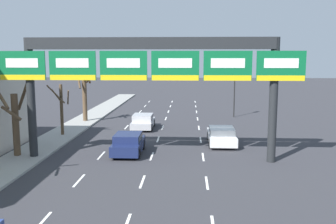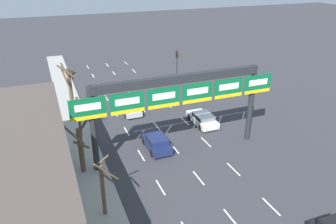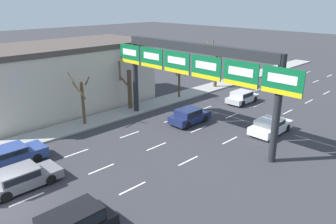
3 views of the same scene
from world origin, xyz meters
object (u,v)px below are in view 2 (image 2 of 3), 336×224
Objects in this scene: tree_bare_third at (79,115)px; car_silver at (130,107)px; car_navy at (156,142)px; tree_bare_second at (80,147)px; tree_bare_closest at (103,186)px; sign_gantry at (180,94)px; tree_bare_furthest at (70,85)px; car_white at (203,118)px; traffic_light_near_gantry at (177,61)px.

car_silver is at bearing 30.46° from tree_bare_third.
tree_bare_second is at bearing -168.87° from car_navy.
car_navy is at bearing 48.61° from tree_bare_closest.
car_silver is 0.84× the size of tree_bare_closest.
sign_gantry is 15.67m from tree_bare_furthest.
tree_bare_furthest is at bearing 117.77° from car_navy.
car_silver is 7.29m from tree_bare_third.
car_white is 7.08m from car_navy.
sign_gantry is 18.93m from traffic_light_near_gantry.
car_white is 16.31m from tree_bare_closest.
sign_gantry is 10.22m from tree_bare_closest.
tree_bare_second reaches higher than car_silver.
car_navy is 0.98× the size of tree_bare_third.
car_navy is 13.58m from tree_bare_furthest.
car_navy is at bearing -39.72° from tree_bare_third.
car_white is at bearing 25.69° from car_navy.
tree_bare_closest is 18.93m from tree_bare_furthest.
tree_bare_second is at bearing -161.58° from car_white.
sign_gantry is 4.60× the size of car_navy.
car_white is at bearing 43.78° from sign_gantry.
tree_bare_second is (-6.94, -1.36, 1.76)m from car_navy.
car_white is at bearing -9.39° from tree_bare_third.
car_white is 1.06× the size of tree_bare_third.
tree_bare_closest is at bearing -83.18° from tree_bare_second.
tree_bare_furthest reaches higher than car_navy.
tree_bare_furthest is at bearing 120.45° from sign_gantry.
car_navy is 18.34m from traffic_light_near_gantry.
tree_bare_closest is 1.00× the size of tree_bare_second.
tree_bare_second is (-15.75, -17.21, -0.99)m from traffic_light_near_gantry.
car_navy is (-6.38, -3.07, 0.05)m from car_white.
car_navy is at bearing 11.13° from tree_bare_second.
traffic_light_near_gantry is 23.35m from tree_bare_second.
car_white is 0.74× the size of tree_bare_furthest.
car_silver is at bearing 138.74° from car_white.
sign_gantry is 4.49× the size of tree_bare_third.
tree_bare_third is at bearing 140.28° from car_navy.
sign_gantry is 11.59m from car_silver.
traffic_light_near_gantry is 15.56m from tree_bare_furthest.
tree_bare_closest is (-15.06, -22.94, -1.02)m from traffic_light_near_gantry.
tree_bare_closest reaches higher than tree_bare_second.
sign_gantry is at bearing -112.54° from traffic_light_near_gantry.
sign_gantry reaches higher than car_white.
sign_gantry reaches higher than car_silver.
traffic_light_near_gantry is at bearing 67.46° from sign_gantry.
car_white is 12.87m from tree_bare_third.
tree_bare_second is at bearing 179.06° from sign_gantry.
tree_bare_furthest is at bearing 153.42° from car_silver.
sign_gantry is at bearing -40.43° from tree_bare_third.
car_white is 15.55m from tree_bare_furthest.
tree_bare_third reaches higher than car_silver.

